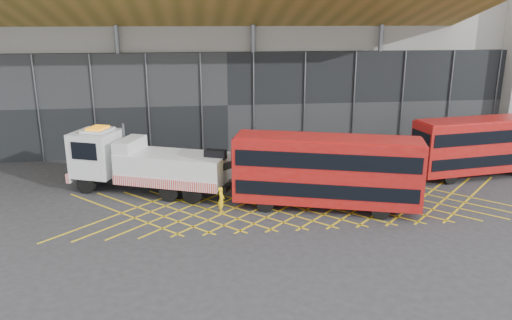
{
  "coord_description": "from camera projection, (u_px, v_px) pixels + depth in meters",
  "views": [
    {
      "loc": [
        -0.46,
        -26.75,
        10.68
      ],
      "look_at": [
        3.0,
        1.5,
        2.4
      ],
      "focal_mm": 35.0,
      "sensor_mm": 36.0,
      "label": 1
    }
  ],
  "objects": [
    {
      "name": "bus_second",
      "position": [
        484.0,
        144.0,
        33.89
      ],
      "size": [
        10.14,
        3.7,
        4.04
      ],
      "rotation": [
        0.0,
        0.0,
        0.15
      ],
      "color": "#9E0F0C",
      "rests_on": "ground_plane"
    },
    {
      "name": "road_markings",
      "position": [
        303.0,
        205.0,
        29.19
      ],
      "size": [
        27.96,
        7.16,
        0.01
      ],
      "color": "gold",
      "rests_on": "ground_plane"
    },
    {
      "name": "recovery_truck",
      "position": [
        143.0,
        163.0,
        30.84
      ],
      "size": [
        11.41,
        6.25,
        4.07
      ],
      "rotation": [
        0.0,
        0.0,
        -0.38
      ],
      "color": "black",
      "rests_on": "ground_plane"
    },
    {
      "name": "bus_towed",
      "position": [
        326.0,
        170.0,
        27.98
      ],
      "size": [
        10.63,
        5.29,
        4.23
      ],
      "rotation": [
        0.0,
        0.0,
        -0.29
      ],
      "color": "#9E0F0C",
      "rests_on": "ground_plane"
    },
    {
      "name": "worker",
      "position": [
        221.0,
        200.0,
        27.85
      ],
      "size": [
        0.44,
        0.6,
        1.51
      ],
      "primitive_type": "imported",
      "rotation": [
        0.0,
        0.0,
        1.42
      ],
      "color": "yellow",
      "rests_on": "ground_plane"
    },
    {
      "name": "ground_plane",
      "position": [
        207.0,
        209.0,
        28.53
      ],
      "size": [
        120.0,
        120.0,
        0.0
      ],
      "primitive_type": "plane",
      "color": "#29292C"
    },
    {
      "name": "construction_building",
      "position": [
        220.0,
        35.0,
        43.78
      ],
      "size": [
        55.0,
        23.97,
        18.0
      ],
      "color": "gray",
      "rests_on": "ground_plane"
    }
  ]
}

